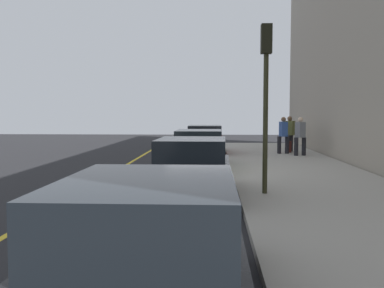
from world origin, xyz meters
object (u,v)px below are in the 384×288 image
(parked_car_black, at_px, (151,253))
(pedestrian_blue_coat, at_px, (283,134))
(parked_car_red, at_px, (205,140))
(pedestrian_tan_coat, at_px, (290,132))
(traffic_light_pole, at_px, (266,79))
(pedestrian_olive_coat, at_px, (289,133))
(parked_car_green, at_px, (199,151))
(parked_car_charcoal, at_px, (192,169))
(rolling_suitcase, at_px, (289,147))
(pedestrian_grey_coat, at_px, (300,135))

(parked_car_black, distance_m, pedestrian_blue_coat, 17.88)
(parked_car_red, distance_m, pedestrian_blue_coat, 3.86)
(pedestrian_tan_coat, bearing_deg, traffic_light_pole, 168.15)
(pedestrian_olive_coat, bearing_deg, pedestrian_blue_coat, 156.18)
(parked_car_green, xyz_separation_m, parked_car_red, (6.07, -0.08, -0.00))
(parked_car_charcoal, height_order, pedestrian_olive_coat, pedestrian_olive_coat)
(parked_car_green, xyz_separation_m, traffic_light_pole, (-5.10, -1.80, 2.18))
(pedestrian_tan_coat, xyz_separation_m, pedestrian_blue_coat, (-3.45, 0.89, 0.04))
(parked_car_red, distance_m, rolling_suitcase, 4.23)
(parked_car_green, distance_m, pedestrian_olive_coat, 8.07)
(rolling_suitcase, bearing_deg, pedestrian_olive_coat, -13.16)
(parked_car_red, distance_m, pedestrian_tan_coat, 5.63)
(parked_car_red, height_order, pedestrian_grey_coat, pedestrian_grey_coat)
(parked_car_green, xyz_separation_m, pedestrian_tan_coat, (9.14, -4.79, 0.30))
(parked_car_black, height_order, parked_car_green, same)
(pedestrian_tan_coat, bearing_deg, pedestrian_blue_coat, 165.60)
(pedestrian_tan_coat, bearing_deg, parked_car_red, 123.05)
(pedestrian_grey_coat, xyz_separation_m, rolling_suitcase, (1.63, 0.25, -0.67))
(parked_car_green, relative_size, traffic_light_pole, 1.05)
(parked_car_green, bearing_deg, pedestrian_olive_coat, -32.91)
(parked_car_red, relative_size, pedestrian_tan_coat, 2.47)
(rolling_suitcase, bearing_deg, parked_car_red, 94.06)
(parked_car_charcoal, distance_m, pedestrian_olive_coat, 12.82)
(parked_car_charcoal, bearing_deg, pedestrian_olive_coat, -19.90)
(pedestrian_blue_coat, height_order, rolling_suitcase, pedestrian_blue_coat)
(parked_car_black, bearing_deg, pedestrian_tan_coat, -13.06)
(pedestrian_tan_coat, distance_m, rolling_suitcase, 2.88)
(parked_car_black, distance_m, parked_car_charcoal, 6.47)
(parked_car_black, bearing_deg, traffic_light_pole, -15.61)
(traffic_light_pole, bearing_deg, rolling_suitcase, -12.23)
(parked_car_green, distance_m, pedestrian_grey_coat, 6.57)
(parked_car_red, bearing_deg, parked_car_charcoal, 179.70)
(parked_car_black, xyz_separation_m, parked_car_green, (11.75, -0.06, -0.00))
(parked_car_red, distance_m, traffic_light_pole, 11.52)
(pedestrian_tan_coat, relative_size, pedestrian_olive_coat, 0.94)
(parked_car_red, relative_size, rolling_suitcase, 4.54)
(parked_car_black, distance_m, parked_car_green, 11.75)
(pedestrian_tan_coat, relative_size, traffic_light_pole, 0.42)
(rolling_suitcase, bearing_deg, pedestrian_blue_coat, 150.67)
(pedestrian_grey_coat, distance_m, traffic_light_pole, 10.38)
(parked_car_red, xyz_separation_m, pedestrian_grey_coat, (-1.34, -4.46, 0.35))
(pedestrian_olive_coat, bearing_deg, pedestrian_grey_coat, -175.63)
(pedestrian_olive_coat, distance_m, traffic_light_pole, 12.28)
(pedestrian_olive_coat, height_order, pedestrian_blue_coat, pedestrian_olive_coat)
(pedestrian_tan_coat, distance_m, traffic_light_pole, 14.67)
(parked_car_black, bearing_deg, parked_car_green, -0.28)
(parked_car_red, relative_size, pedestrian_olive_coat, 2.33)
(parked_car_green, xyz_separation_m, pedestrian_olive_coat, (6.77, -4.38, 0.36))
(pedestrian_tan_coat, bearing_deg, parked_car_green, 152.34)
(traffic_light_pole, bearing_deg, parked_car_charcoal, 95.69)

